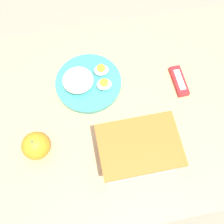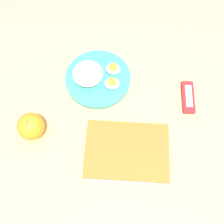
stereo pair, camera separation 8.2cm
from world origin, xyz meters
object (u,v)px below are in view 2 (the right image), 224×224
at_px(food_container, 126,155).
at_px(rice_plate, 96,77).
at_px(orange_fruit, 31,126).
at_px(candy_bar, 188,97).

bearing_deg(food_container, rice_plate, -67.73).
bearing_deg(orange_fruit, rice_plate, -132.32).
height_order(orange_fruit, candy_bar, orange_fruit).
relative_size(orange_fruit, candy_bar, 0.74).
distance_m(food_container, rice_plate, 0.29).
bearing_deg(candy_bar, orange_fruit, 16.45).
xyz_separation_m(food_container, orange_fruit, (0.29, -0.07, -0.01)).
height_order(food_container, orange_fruit, food_container).
bearing_deg(rice_plate, orange_fruit, 47.68).
bearing_deg(candy_bar, food_container, 47.47).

